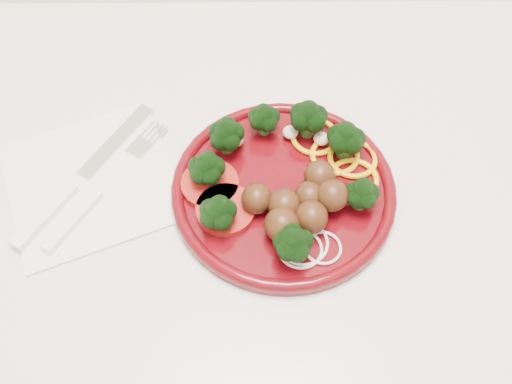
{
  "coord_description": "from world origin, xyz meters",
  "views": [
    {
      "loc": [
        0.07,
        1.32,
        1.42
      ],
      "look_at": [
        0.07,
        1.66,
        0.92
      ],
      "focal_mm": 40.0,
      "sensor_mm": 36.0,
      "label": 1
    }
  ],
  "objects_px": {
    "napkin": "(92,181)",
    "knife": "(69,190)",
    "fork": "(87,204)",
    "plate": "(284,184)"
  },
  "relations": [
    {
      "from": "fork",
      "to": "plate",
      "type": "bearing_deg",
      "value": -54.16
    },
    {
      "from": "plate",
      "to": "napkin",
      "type": "xyz_separation_m",
      "value": [
        -0.21,
        0.02,
        -0.02
      ]
    },
    {
      "from": "knife",
      "to": "napkin",
      "type": "bearing_deg",
      "value": -22.66
    },
    {
      "from": "napkin",
      "to": "fork",
      "type": "height_order",
      "value": "fork"
    },
    {
      "from": "napkin",
      "to": "fork",
      "type": "relative_size",
      "value": 0.99
    },
    {
      "from": "plate",
      "to": "fork",
      "type": "height_order",
      "value": "plate"
    },
    {
      "from": "fork",
      "to": "napkin",
      "type": "bearing_deg",
      "value": 33.31
    },
    {
      "from": "napkin",
      "to": "knife",
      "type": "distance_m",
      "value": 0.03
    },
    {
      "from": "plate",
      "to": "napkin",
      "type": "distance_m",
      "value": 0.21
    },
    {
      "from": "napkin",
      "to": "plate",
      "type": "bearing_deg",
      "value": -4.68
    }
  ]
}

